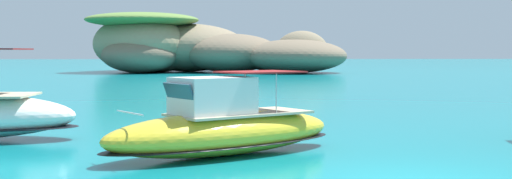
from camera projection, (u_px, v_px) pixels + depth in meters
name	position (u px, v px, depth m)	size (l,w,h in m)	color
islet_large	(159.00, 45.00, 82.00)	(24.18, 22.43, 7.31)	#84755B
islet_small	(265.00, 54.00, 79.63)	(23.90, 19.52, 5.07)	#756651
motorboat_yellow	(223.00, 129.00, 16.29)	(6.69, 5.22, 2.09)	yellow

